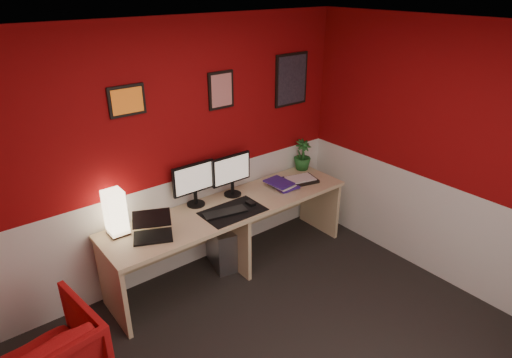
% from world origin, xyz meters
% --- Properties ---
extents(ceiling, '(4.00, 3.50, 0.01)m').
position_xyz_m(ceiling, '(0.00, 0.00, 2.50)').
color(ceiling, white).
rests_on(ceiling, ground).
extents(wall_back, '(4.00, 0.01, 2.50)m').
position_xyz_m(wall_back, '(0.00, 1.75, 1.25)').
color(wall_back, maroon).
rests_on(wall_back, ground).
extents(wall_right, '(0.01, 3.50, 2.50)m').
position_xyz_m(wall_right, '(2.00, 0.00, 1.25)').
color(wall_right, maroon).
rests_on(wall_right, ground).
extents(wainscot_back, '(4.00, 0.01, 1.00)m').
position_xyz_m(wainscot_back, '(0.00, 1.75, 0.50)').
color(wainscot_back, silver).
rests_on(wainscot_back, ground).
extents(wainscot_right, '(0.01, 3.50, 1.00)m').
position_xyz_m(wainscot_right, '(2.00, 0.00, 0.50)').
color(wainscot_right, silver).
rests_on(wainscot_right, ground).
extents(desk, '(2.60, 0.65, 0.73)m').
position_xyz_m(desk, '(0.45, 1.41, 0.36)').
color(desk, tan).
rests_on(desk, ground).
extents(shoji_lamp, '(0.16, 0.16, 0.40)m').
position_xyz_m(shoji_lamp, '(-0.64, 1.59, 0.93)').
color(shoji_lamp, '#FFE5B2').
rests_on(shoji_lamp, desk).
extents(laptop, '(0.40, 0.35, 0.22)m').
position_xyz_m(laptop, '(-0.42, 1.35, 0.84)').
color(laptop, black).
rests_on(laptop, desk).
extents(monitor_left, '(0.45, 0.06, 0.58)m').
position_xyz_m(monitor_left, '(0.18, 1.64, 1.02)').
color(monitor_left, black).
rests_on(monitor_left, desk).
extents(monitor_right, '(0.45, 0.06, 0.58)m').
position_xyz_m(monitor_right, '(0.60, 1.59, 1.02)').
color(monitor_right, black).
rests_on(monitor_right, desk).
extents(desk_mat, '(0.60, 0.38, 0.01)m').
position_xyz_m(desk_mat, '(0.39, 1.30, 0.73)').
color(desk_mat, black).
rests_on(desk_mat, desk).
extents(keyboard, '(0.44, 0.23, 0.02)m').
position_xyz_m(keyboard, '(0.31, 1.31, 0.74)').
color(keyboard, black).
rests_on(keyboard, desk_mat).
extents(mouse, '(0.06, 0.10, 0.03)m').
position_xyz_m(mouse, '(0.60, 1.30, 0.75)').
color(mouse, black).
rests_on(mouse, desk_mat).
extents(book_bottom, '(0.27, 0.34, 0.03)m').
position_xyz_m(book_bottom, '(1.03, 1.43, 0.74)').
color(book_bottom, navy).
rests_on(book_bottom, desk).
extents(book_middle, '(0.21, 0.28, 0.02)m').
position_xyz_m(book_middle, '(1.00, 1.41, 0.77)').
color(book_middle, silver).
rests_on(book_middle, book_bottom).
extents(book_top, '(0.23, 0.30, 0.03)m').
position_xyz_m(book_top, '(0.97, 1.41, 0.79)').
color(book_top, navy).
rests_on(book_top, book_middle).
extents(zen_tray, '(0.40, 0.33, 0.03)m').
position_xyz_m(zen_tray, '(1.37, 1.40, 0.74)').
color(zen_tray, black).
rests_on(zen_tray, desk).
extents(potted_plant, '(0.21, 0.21, 0.35)m').
position_xyz_m(potted_plant, '(1.63, 1.64, 0.91)').
color(potted_plant, '#19591E').
rests_on(potted_plant, desk).
extents(pc_tower, '(0.30, 0.48, 0.45)m').
position_xyz_m(pc_tower, '(0.38, 1.53, 0.23)').
color(pc_tower, '#99999E').
rests_on(pc_tower, ground).
extents(art_left, '(0.32, 0.02, 0.26)m').
position_xyz_m(art_left, '(-0.35, 1.74, 1.85)').
color(art_left, orange).
rests_on(art_left, wall_back).
extents(art_center, '(0.28, 0.02, 0.36)m').
position_xyz_m(art_center, '(0.59, 1.74, 1.80)').
color(art_center, red).
rests_on(art_center, wall_back).
extents(art_right, '(0.44, 0.02, 0.56)m').
position_xyz_m(art_right, '(1.50, 1.74, 1.78)').
color(art_right, black).
rests_on(art_right, wall_back).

